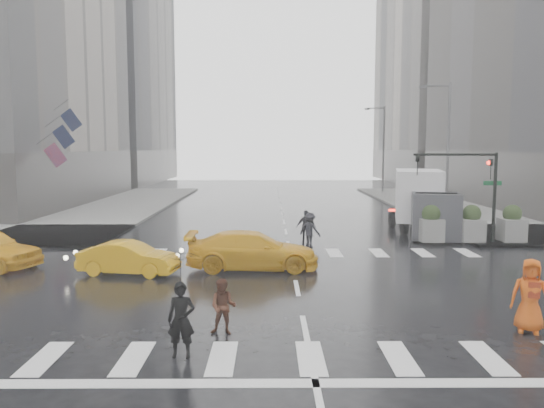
{
  "coord_description": "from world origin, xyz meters",
  "views": [
    {
      "loc": [
        -0.94,
        -17.52,
        4.73
      ],
      "look_at": [
        -0.83,
        2.0,
        2.65
      ],
      "focal_mm": 35.0,
      "sensor_mm": 36.0,
      "label": 1
    }
  ],
  "objects_px": {
    "pedestrian_orange": "(530,295)",
    "box_truck": "(423,200)",
    "traffic_signal_pole": "(475,179)",
    "taxi_mid": "(129,258)",
    "pedestrian_brown": "(223,307)"
  },
  "relations": [
    {
      "from": "pedestrian_orange",
      "to": "traffic_signal_pole",
      "type": "bearing_deg",
      "value": 98.33
    },
    {
      "from": "pedestrian_brown",
      "to": "traffic_signal_pole",
      "type": "bearing_deg",
      "value": 55.38
    },
    {
      "from": "traffic_signal_pole",
      "to": "pedestrian_orange",
      "type": "distance_m",
      "value": 12.94
    },
    {
      "from": "box_truck",
      "to": "traffic_signal_pole",
      "type": "bearing_deg",
      "value": -53.19
    },
    {
      "from": "traffic_signal_pole",
      "to": "pedestrian_orange",
      "type": "xyz_separation_m",
      "value": [
        -3.25,
        -12.32,
        -2.26
      ]
    },
    {
      "from": "traffic_signal_pole",
      "to": "taxi_mid",
      "type": "height_order",
      "value": "traffic_signal_pole"
    },
    {
      "from": "pedestrian_orange",
      "to": "taxi_mid",
      "type": "height_order",
      "value": "pedestrian_orange"
    },
    {
      "from": "pedestrian_orange",
      "to": "box_truck",
      "type": "relative_size",
      "value": 0.29
    },
    {
      "from": "traffic_signal_pole",
      "to": "box_truck",
      "type": "xyz_separation_m",
      "value": [
        -1.51,
        3.38,
        -1.37
      ]
    },
    {
      "from": "taxi_mid",
      "to": "box_truck",
      "type": "distance_m",
      "value": 16.65
    },
    {
      "from": "traffic_signal_pole",
      "to": "pedestrian_orange",
      "type": "relative_size",
      "value": 2.35
    },
    {
      "from": "pedestrian_orange",
      "to": "taxi_mid",
      "type": "relative_size",
      "value": 0.52
    },
    {
      "from": "pedestrian_orange",
      "to": "box_truck",
      "type": "height_order",
      "value": "box_truck"
    },
    {
      "from": "pedestrian_brown",
      "to": "box_truck",
      "type": "relative_size",
      "value": 0.22
    },
    {
      "from": "traffic_signal_pole",
      "to": "box_truck",
      "type": "bearing_deg",
      "value": 114.04
    }
  ]
}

